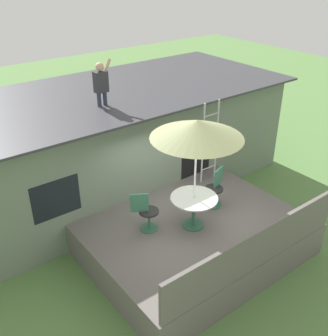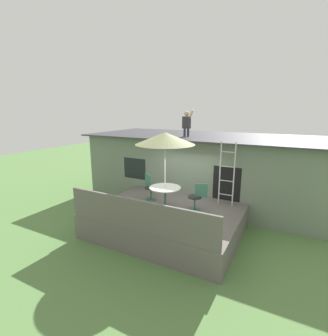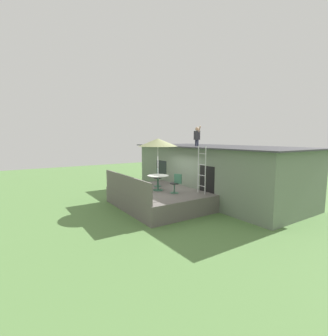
% 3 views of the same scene
% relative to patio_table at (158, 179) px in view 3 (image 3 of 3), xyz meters
% --- Properties ---
extents(ground_plane, '(40.00, 40.00, 0.00)m').
position_rel_patio_table_xyz_m(ground_plane, '(0.07, 0.15, -1.39)').
color(ground_plane, '#567F42').
extents(house, '(10.50, 4.50, 2.92)m').
position_rel_patio_table_xyz_m(house, '(0.07, 3.75, 0.08)').
color(house, slate).
rests_on(house, ground).
extents(deck, '(4.73, 3.91, 0.80)m').
position_rel_patio_table_xyz_m(deck, '(0.07, 0.15, -0.99)').
color(deck, '#605B56').
rests_on(deck, ground).
extents(deck_railing, '(4.63, 0.08, 0.90)m').
position_rel_patio_table_xyz_m(deck_railing, '(0.07, -1.76, -0.14)').
color(deck_railing, '#605B56').
rests_on(deck_railing, deck).
extents(patio_table, '(1.04, 1.04, 0.74)m').
position_rel_patio_table_xyz_m(patio_table, '(0.00, 0.00, 0.00)').
color(patio_table, '#33664C').
rests_on(patio_table, deck).
extents(patio_umbrella, '(1.90, 1.90, 2.54)m').
position_rel_patio_table_xyz_m(patio_umbrella, '(-0.00, 0.00, 1.76)').
color(patio_umbrella, silver).
rests_on(patio_umbrella, deck).
extents(step_ladder, '(0.52, 0.04, 2.20)m').
position_rel_patio_table_xyz_m(step_ladder, '(1.68, 1.33, 0.51)').
color(step_ladder, silver).
rests_on(step_ladder, deck).
extents(person_figure, '(0.47, 0.20, 1.11)m').
position_rel_patio_table_xyz_m(person_figure, '(-0.49, 2.90, 2.14)').
color(person_figure, '#33384C').
rests_on(person_figure, house).
extents(patio_chair_left, '(0.57, 0.44, 0.92)m').
position_rel_patio_table_xyz_m(patio_chair_left, '(-0.91, 0.54, -0.13)').
color(patio_chair_left, '#33664C').
rests_on(patio_chair_left, deck).
extents(patio_chair_right, '(0.60, 0.44, 0.92)m').
position_rel_patio_table_xyz_m(patio_chair_right, '(0.99, 0.35, -0.13)').
color(patio_chair_right, '#33664C').
rests_on(patio_chair_right, deck).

